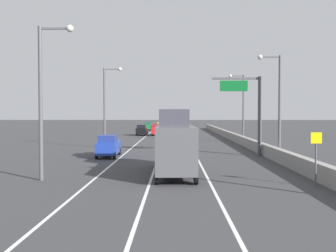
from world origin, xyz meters
TOP-DOWN VIEW (x-y plane):
  - ground_plane at (0.00, 64.00)m, footprint 320.00×320.00m
  - lane_stripe_left at (-5.50, 55.00)m, footprint 0.16×130.00m
  - lane_stripe_center at (-2.00, 55.00)m, footprint 0.16×130.00m
  - lane_stripe_right at (1.50, 55.00)m, footprint 0.16×130.00m
  - jersey_barrier_right at (8.09, 40.00)m, footprint 0.60×120.00m
  - overhead_sign_gantry at (6.74, 33.18)m, footprint 4.68×0.36m
  - speed_advisory_sign at (7.19, 17.43)m, footprint 0.60×0.11m
  - lamp_post_right_second at (8.68, 31.67)m, footprint 2.14×0.44m
  - lamp_post_right_third at (8.60, 50.02)m, footprint 2.14×0.44m
  - lamp_post_left_near at (-8.32, 19.32)m, footprint 2.14×0.44m
  - lamp_post_left_mid at (-8.34, 41.34)m, footprint 2.14×0.44m
  - car_green_0 at (-6.72, 89.12)m, footprint 1.96×4.23m
  - car_black_1 at (-6.41, 67.16)m, footprint 1.89×4.28m
  - car_blue_2 at (-6.65, 32.09)m, footprint 1.85×4.69m
  - car_silver_3 at (-0.31, 70.69)m, footprint 1.91×4.14m
  - car_red_4 at (-3.74, 67.14)m, footprint 1.97×4.12m
  - car_yellow_5 at (-3.68, 87.33)m, footprint 1.94×4.79m
  - box_truck at (-0.56, 22.09)m, footprint 2.67×9.21m

SIDE VIEW (x-z plane):
  - ground_plane at x=0.00m, z-range 0.00..0.00m
  - lane_stripe_left at x=-5.50m, z-range 0.00..0.00m
  - lane_stripe_center at x=-2.00m, z-range 0.00..0.00m
  - lane_stripe_right at x=1.50m, z-range 0.00..0.00m
  - jersey_barrier_right at x=8.09m, z-range 0.00..1.10m
  - car_green_0 at x=-6.72m, z-range 0.00..1.92m
  - car_black_1 at x=-6.41m, z-range 0.00..1.93m
  - car_yellow_5 at x=-3.68m, z-range 0.00..1.95m
  - car_silver_3 at x=-0.31m, z-range -0.01..2.04m
  - car_blue_2 at x=-6.65m, z-range 0.00..2.04m
  - car_red_4 at x=-3.74m, z-range -0.01..2.10m
  - speed_advisory_sign at x=7.19m, z-range 0.26..3.26m
  - box_truck at x=-0.56m, z-range -0.18..4.15m
  - overhead_sign_gantry at x=6.74m, z-range 0.98..8.48m
  - lamp_post_right_second at x=8.68m, z-range 0.74..10.05m
  - lamp_post_right_third at x=8.60m, z-range 0.74..10.05m
  - lamp_post_left_near at x=-8.32m, z-range 0.74..10.05m
  - lamp_post_left_mid at x=-8.34m, z-range 0.74..10.05m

